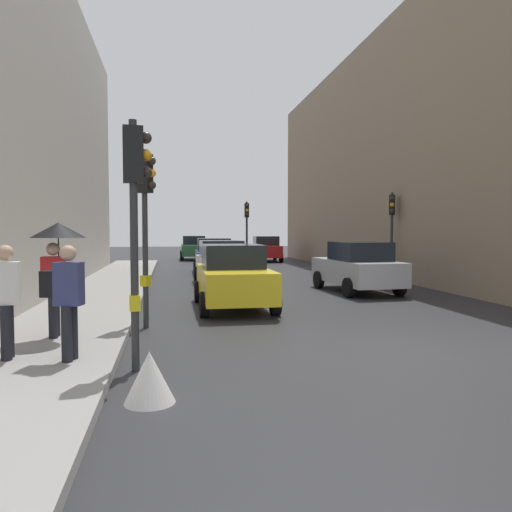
# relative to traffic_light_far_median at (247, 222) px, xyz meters

# --- Properties ---
(ground_plane) EXTENTS (120.00, 120.00, 0.00)m
(ground_plane) POSITION_rel_traffic_light_far_median_xyz_m (-0.19, -21.10, -2.67)
(ground_plane) COLOR #28282B
(sidewalk_kerb) EXTENTS (2.68, 40.00, 0.16)m
(sidewalk_kerb) POSITION_rel_traffic_light_far_median_xyz_m (-6.70, -15.10, -2.59)
(sidewalk_kerb) COLOR gray
(sidewalk_kerb) RESTS_ON ground
(building_facade_right) EXTENTS (12.00, 31.30, 11.52)m
(building_facade_right) POSITION_rel_traffic_light_far_median_xyz_m (10.97, -5.32, 3.09)
(building_facade_right) COLOR gray
(building_facade_right) RESTS_ON ground
(traffic_light_far_median) EXTENTS (0.24, 0.43, 3.88)m
(traffic_light_far_median) POSITION_rel_traffic_light_far_median_xyz_m (0.00, 0.00, 0.00)
(traffic_light_far_median) COLOR #2D2D2D
(traffic_light_far_median) RESTS_ON ground
(traffic_light_near_right) EXTENTS (0.44, 0.37, 3.91)m
(traffic_light_near_right) POSITION_rel_traffic_light_far_median_xyz_m (-5.04, -18.17, 0.03)
(traffic_light_near_right) COLOR #2D2D2D
(traffic_light_near_right) RESTS_ON ground
(traffic_light_mid_street) EXTENTS (0.34, 0.45, 3.75)m
(traffic_light_mid_street) POSITION_rel_traffic_light_far_median_xyz_m (4.66, -9.68, -0.09)
(traffic_light_mid_street) COLOR #2D2D2D
(traffic_light_mid_street) RESTS_ON ground
(traffic_light_near_left) EXTENTS (0.44, 0.27, 3.81)m
(traffic_light_near_left) POSITION_rel_traffic_light_far_median_xyz_m (-5.04, -21.58, -0.04)
(traffic_light_near_left) COLOR #2D2D2D
(traffic_light_near_left) RESTS_ON ground
(car_red_sedan) EXTENTS (2.19, 4.29, 1.76)m
(car_red_sedan) POSITION_rel_traffic_light_far_median_xyz_m (2.11, 5.07, -1.79)
(car_red_sedan) COLOR red
(car_red_sedan) RESTS_ON ground
(car_blue_van) EXTENTS (2.11, 4.25, 1.76)m
(car_blue_van) POSITION_rel_traffic_light_far_median_xyz_m (-2.33, -4.14, -1.79)
(car_blue_van) COLOR navy
(car_blue_van) RESTS_ON ground
(car_yellow_taxi) EXTENTS (2.02, 4.20, 1.76)m
(car_yellow_taxi) POSITION_rel_traffic_light_far_median_xyz_m (-2.80, -15.61, -1.79)
(car_yellow_taxi) COLOR yellow
(car_yellow_taxi) RESTS_ON ground
(car_white_compact) EXTENTS (2.04, 4.21, 1.76)m
(car_white_compact) POSITION_rel_traffic_light_far_median_xyz_m (-2.52, -9.76, -1.79)
(car_white_compact) COLOR silver
(car_white_compact) RESTS_ON ground
(car_green_estate) EXTENTS (2.05, 4.22, 1.76)m
(car_green_estate) POSITION_rel_traffic_light_far_median_xyz_m (-2.77, 7.95, -1.79)
(car_green_estate) COLOR #2D6038
(car_green_estate) RESTS_ON ground
(car_silver_hatchback) EXTENTS (2.24, 4.31, 1.76)m
(car_silver_hatchback) POSITION_rel_traffic_light_far_median_xyz_m (1.94, -12.80, -1.79)
(car_silver_hatchback) COLOR #BCBCC1
(car_silver_hatchback) RESTS_ON ground
(pedestrian_with_umbrella) EXTENTS (1.00, 1.00, 2.14)m
(pedestrian_with_umbrella) POSITION_rel_traffic_light_far_median_xyz_m (-6.60, -19.59, -0.83)
(pedestrian_with_umbrella) COLOR black
(pedestrian_with_umbrella) RESTS_ON sidewalk_kerb
(pedestrian_with_grey_backpack) EXTENTS (0.65, 0.41, 1.77)m
(pedestrian_with_grey_backpack) POSITION_rel_traffic_light_far_median_xyz_m (-6.10, -21.38, -1.51)
(pedestrian_with_grey_backpack) COLOR black
(pedestrian_with_grey_backpack) RESTS_ON sidewalk_kerb
(pedestrian_with_black_backpack) EXTENTS (0.63, 0.36, 1.77)m
(pedestrian_with_black_backpack) POSITION_rel_traffic_light_far_median_xyz_m (-7.07, -21.13, -1.51)
(pedestrian_with_black_backpack) COLOR black
(pedestrian_with_black_backpack) RESTS_ON sidewalk_kerb
(warning_sign_triangle) EXTENTS (0.64, 0.64, 0.65)m
(warning_sign_triangle) POSITION_rel_traffic_light_far_median_xyz_m (-4.79, -23.07, -2.35)
(warning_sign_triangle) COLOR silver
(warning_sign_triangle) RESTS_ON ground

